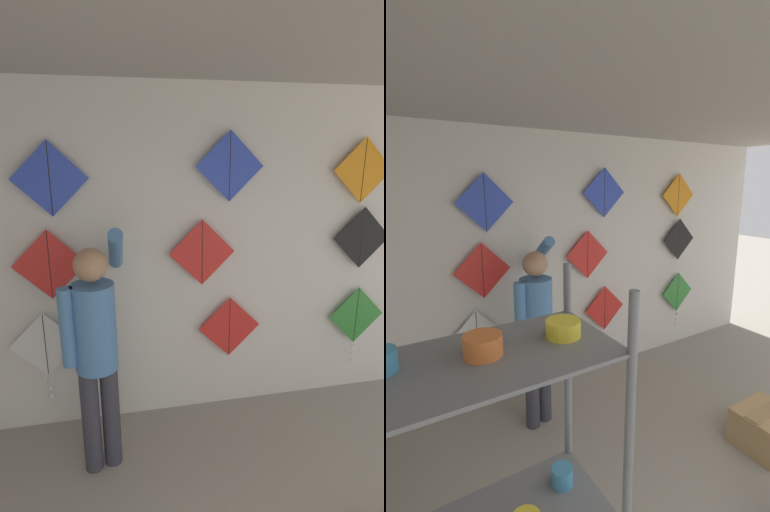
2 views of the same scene
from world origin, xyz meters
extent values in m
cube|color=silver|center=(0.00, 3.52, 1.40)|extent=(5.53, 0.06, 2.80)
cylinder|color=#383842|center=(-1.03, 2.91, 0.41)|extent=(0.13, 0.13, 0.83)
cylinder|color=#383842|center=(-0.89, 2.95, 0.41)|extent=(0.13, 0.13, 0.83)
cylinder|color=#4C7FB7|center=(-0.96, 2.93, 1.14)|extent=(0.29, 0.29, 0.62)
sphere|color=tan|center=(-0.96, 2.93, 1.58)|extent=(0.22, 0.22, 0.22)
cylinder|color=#4C7FB7|center=(-1.13, 2.88, 1.17)|extent=(0.10, 0.10, 0.55)
cylinder|color=#4C7FB7|center=(-0.79, 3.20, 1.60)|extent=(0.10, 0.51, 0.40)
cube|color=white|center=(-1.38, 3.43, 0.78)|extent=(0.55, 0.01, 0.55)
cylinder|color=black|center=(-1.38, 3.43, 0.78)|extent=(0.01, 0.01, 0.53)
sphere|color=white|center=(-1.38, 3.42, 0.45)|extent=(0.04, 0.04, 0.04)
sphere|color=white|center=(-1.38, 3.42, 0.38)|extent=(0.04, 0.04, 0.04)
sphere|color=white|center=(-1.38, 3.42, 0.31)|extent=(0.04, 0.04, 0.04)
cube|color=red|center=(0.16, 3.43, 0.79)|extent=(0.55, 0.01, 0.55)
cylinder|color=black|center=(0.16, 3.43, 0.79)|extent=(0.01, 0.01, 0.53)
cube|color=#338C38|center=(1.40, 3.43, 0.78)|extent=(0.55, 0.01, 0.55)
cylinder|color=black|center=(1.40, 3.43, 0.78)|extent=(0.01, 0.01, 0.53)
sphere|color=white|center=(1.40, 3.42, 0.46)|extent=(0.04, 0.04, 0.04)
sphere|color=white|center=(1.40, 3.42, 0.39)|extent=(0.04, 0.04, 0.04)
sphere|color=white|center=(1.40, 3.42, 0.32)|extent=(0.04, 0.04, 0.04)
cube|color=red|center=(-1.29, 3.43, 1.45)|extent=(0.55, 0.01, 0.55)
cylinder|color=black|center=(-1.29, 3.43, 1.45)|extent=(0.01, 0.01, 0.53)
cube|color=red|center=(-0.09, 3.43, 1.48)|extent=(0.55, 0.01, 0.55)
cylinder|color=black|center=(-0.09, 3.43, 1.48)|extent=(0.01, 0.01, 0.53)
cube|color=black|center=(1.37, 3.43, 1.53)|extent=(0.55, 0.01, 0.55)
cylinder|color=black|center=(1.37, 3.43, 1.53)|extent=(0.01, 0.01, 0.53)
cube|color=blue|center=(-1.23, 3.43, 2.10)|extent=(0.55, 0.01, 0.55)
cylinder|color=black|center=(-1.23, 3.43, 2.10)|extent=(0.01, 0.01, 0.53)
cube|color=blue|center=(0.12, 3.43, 2.17)|extent=(0.55, 0.01, 0.55)
cylinder|color=black|center=(0.12, 3.43, 2.17)|extent=(0.01, 0.01, 0.53)
cube|color=orange|center=(1.31, 3.43, 2.12)|extent=(0.55, 0.01, 0.55)
cylinder|color=black|center=(1.31, 3.43, 2.12)|extent=(0.01, 0.01, 0.53)
camera|label=1|loc=(-0.82, 0.36, 2.34)|focal=28.00mm
camera|label=2|loc=(-2.14, 0.23, 2.27)|focal=24.00mm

